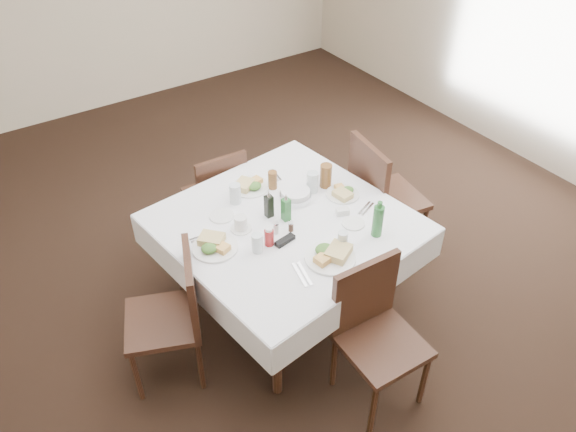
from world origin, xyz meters
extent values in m
plane|color=black|center=(0.00, 0.00, 0.00)|extent=(7.00, 7.00, 0.00)
cube|color=beige|center=(3.00, 0.00, 1.40)|extent=(0.04, 7.00, 2.80)
cylinder|color=black|center=(-0.52, -0.80, 0.36)|extent=(0.06, 0.06, 0.72)
cylinder|color=black|center=(-0.65, 0.23, 0.36)|extent=(0.06, 0.06, 0.72)
cylinder|color=black|center=(0.52, -0.67, 0.36)|extent=(0.06, 0.06, 0.72)
cylinder|color=black|center=(0.38, 0.37, 0.36)|extent=(0.06, 0.06, 0.72)
cube|color=black|center=(-0.07, -0.22, 0.73)|extent=(1.46, 1.46, 0.03)
cube|color=white|center=(-0.07, -0.22, 0.76)|extent=(1.61, 1.61, 0.01)
cube|color=white|center=(-0.16, 0.49, 0.65)|extent=(1.43, 0.19, 0.22)
cube|color=white|center=(0.02, -0.93, 0.65)|extent=(1.43, 0.19, 0.22)
cube|color=white|center=(0.64, -0.13, 0.65)|extent=(0.19, 1.43, 0.22)
cube|color=white|center=(-0.78, -0.31, 0.65)|extent=(0.19, 1.43, 0.22)
cube|color=black|center=(-0.11, 0.73, 0.41)|extent=(0.42, 0.42, 0.04)
cube|color=black|center=(-0.12, 0.54, 0.64)|extent=(0.41, 0.05, 0.44)
cylinder|color=black|center=(0.07, 0.90, 0.21)|extent=(0.03, 0.03, 0.41)
cylinder|color=black|center=(0.05, 0.55, 0.21)|extent=(0.03, 0.03, 0.41)
cylinder|color=black|center=(-0.28, 0.91, 0.21)|extent=(0.03, 0.03, 0.41)
cylinder|color=black|center=(-0.30, 0.56, 0.21)|extent=(0.03, 0.03, 0.41)
cube|color=black|center=(-0.02, -1.15, 0.45)|extent=(0.46, 0.46, 0.04)
cube|color=black|center=(-0.01, -0.95, 0.69)|extent=(0.44, 0.06, 0.48)
cylinder|color=black|center=(-0.22, -1.33, 0.23)|extent=(0.04, 0.04, 0.45)
cylinder|color=black|center=(-0.21, -0.95, 0.23)|extent=(0.04, 0.04, 0.45)
cylinder|color=black|center=(0.16, -1.35, 0.23)|extent=(0.04, 0.04, 0.45)
cylinder|color=black|center=(0.18, -0.97, 0.23)|extent=(0.04, 0.04, 0.45)
cube|color=black|center=(0.93, -0.14, 0.49)|extent=(0.54, 0.54, 0.04)
cube|color=black|center=(0.71, -0.11, 0.75)|extent=(0.11, 0.48, 0.52)
cylinder|color=black|center=(1.10, -0.38, 0.24)|extent=(0.04, 0.04, 0.49)
cylinder|color=black|center=(0.69, -0.32, 0.24)|extent=(0.04, 0.04, 0.49)
cylinder|color=black|center=(1.16, 0.03, 0.24)|extent=(0.04, 0.04, 0.49)
cylinder|color=black|center=(0.76, 0.09, 0.24)|extent=(0.04, 0.04, 0.49)
cube|color=black|center=(-1.00, -0.28, 0.45)|extent=(0.57, 0.57, 0.04)
cube|color=black|center=(-0.81, -0.35, 0.69)|extent=(0.20, 0.42, 0.48)
cylinder|color=black|center=(-1.10, -0.03, 0.22)|extent=(0.04, 0.04, 0.45)
cylinder|color=black|center=(-0.75, -0.17, 0.22)|extent=(0.04, 0.04, 0.45)
cylinder|color=black|center=(-1.24, -0.38, 0.22)|extent=(0.04, 0.04, 0.45)
cylinder|color=black|center=(-0.89, -0.52, 0.22)|extent=(0.04, 0.04, 0.45)
cylinder|color=white|center=(-0.07, 0.23, 0.77)|extent=(0.26, 0.26, 0.01)
cube|color=tan|center=(-0.11, 0.24, 0.80)|extent=(0.17, 0.16, 0.04)
cube|color=#F09B3F|center=(-0.02, 0.24, 0.79)|extent=(0.10, 0.09, 0.03)
ellipsoid|color=#2B5F1A|center=(-0.06, 0.19, 0.80)|extent=(0.10, 0.09, 0.04)
cylinder|color=white|center=(-0.04, -0.66, 0.77)|extent=(0.31, 0.31, 0.02)
cube|color=tan|center=(0.00, -0.68, 0.80)|extent=(0.20, 0.19, 0.05)
cube|color=#F09B3F|center=(-0.10, -0.67, 0.80)|extent=(0.11, 0.09, 0.04)
ellipsoid|color=#2B5F1A|center=(-0.05, -0.61, 0.80)|extent=(0.11, 0.10, 0.05)
cylinder|color=white|center=(0.41, -0.20, 0.77)|extent=(0.23, 0.23, 0.01)
cube|color=tan|center=(0.39, -0.23, 0.79)|extent=(0.11, 0.13, 0.04)
cube|color=#F09B3F|center=(0.42, -0.15, 0.79)|extent=(0.08, 0.09, 0.03)
ellipsoid|color=#2B5F1A|center=(0.45, -0.20, 0.79)|extent=(0.09, 0.08, 0.04)
cylinder|color=white|center=(-0.57, -0.20, 0.77)|extent=(0.28, 0.28, 0.01)
cube|color=tan|center=(-0.57, -0.15, 0.80)|extent=(0.18, 0.19, 0.05)
cube|color=#F09B3F|center=(-0.55, -0.24, 0.79)|extent=(0.10, 0.11, 0.04)
ellipsoid|color=#2B5F1A|center=(-0.61, -0.21, 0.80)|extent=(0.10, 0.09, 0.05)
cylinder|color=white|center=(-0.39, 0.05, 0.77)|extent=(0.16, 0.16, 0.01)
cylinder|color=white|center=(0.28, -0.48, 0.77)|extent=(0.15, 0.15, 0.01)
cylinder|color=silver|center=(-0.23, 0.14, 0.83)|extent=(0.08, 0.08, 0.14)
cylinder|color=silver|center=(0.08, -0.62, 0.82)|extent=(0.06, 0.06, 0.12)
cylinder|color=silver|center=(0.27, -0.04, 0.84)|extent=(0.08, 0.08, 0.15)
cylinder|color=silver|center=(-0.37, -0.36, 0.82)|extent=(0.07, 0.07, 0.12)
cylinder|color=brown|center=(0.06, 0.14, 0.83)|extent=(0.06, 0.06, 0.13)
cylinder|color=brown|center=(0.38, -0.05, 0.85)|extent=(0.08, 0.08, 0.17)
cylinder|color=silver|center=(0.12, -0.05, 0.78)|extent=(0.22, 0.22, 0.04)
cylinder|color=white|center=(0.12, -0.05, 0.81)|extent=(0.20, 0.20, 0.04)
cube|color=black|center=(-0.13, -0.11, 0.84)|extent=(0.05, 0.05, 0.16)
cone|color=silver|center=(-0.13, -0.11, 0.94)|extent=(0.03, 0.03, 0.04)
cube|color=#2A6D32|center=(-0.05, -0.20, 0.84)|extent=(0.05, 0.05, 0.16)
cone|color=silver|center=(-0.05, -0.20, 0.94)|extent=(0.03, 0.03, 0.04)
cylinder|color=maroon|center=(-0.28, -0.35, 0.82)|extent=(0.06, 0.06, 0.11)
cylinder|color=white|center=(-0.28, -0.35, 0.88)|extent=(0.04, 0.04, 0.02)
cylinder|color=white|center=(-0.18, -0.28, 0.80)|extent=(0.04, 0.04, 0.07)
cylinder|color=silver|center=(-0.18, -0.28, 0.84)|extent=(0.04, 0.04, 0.01)
cylinder|color=#442D1E|center=(-0.09, -0.31, 0.79)|extent=(0.03, 0.03, 0.06)
cylinder|color=silver|center=(-0.09, -0.31, 0.83)|extent=(0.03, 0.03, 0.01)
cylinder|color=white|center=(-0.35, -0.13, 0.77)|extent=(0.13, 0.13, 0.01)
cylinder|color=white|center=(-0.35, -0.13, 0.82)|extent=(0.08, 0.08, 0.09)
cylinder|color=black|center=(-0.35, -0.13, 0.85)|extent=(0.07, 0.07, 0.01)
torus|color=white|center=(-0.31, -0.09, 0.82)|extent=(0.05, 0.05, 0.06)
cube|color=black|center=(-0.19, -0.39, 0.78)|extent=(0.14, 0.07, 0.03)
cylinder|color=#2A6D32|center=(0.33, -0.64, 0.87)|extent=(0.07, 0.07, 0.22)
cylinder|color=#2A6D32|center=(0.33, -0.64, 1.00)|extent=(0.03, 0.03, 0.04)
cube|color=white|center=(0.28, -0.36, 0.78)|extent=(0.10, 0.08, 0.04)
cube|color=pink|center=(0.28, -0.36, 0.79)|extent=(0.07, 0.06, 0.02)
cube|color=silver|center=(0.15, 0.26, 0.77)|extent=(0.04, 0.15, 0.01)
cube|color=silver|center=(0.17, 0.26, 0.77)|extent=(0.04, 0.15, 0.01)
cube|color=silver|center=(-0.25, -0.68, 0.77)|extent=(0.06, 0.20, 0.01)
cube|color=silver|center=(-0.28, -0.68, 0.77)|extent=(0.06, 0.20, 0.01)
cube|color=silver|center=(0.45, -0.42, 0.77)|extent=(0.16, 0.08, 0.01)
cube|color=silver|center=(0.44, -0.40, 0.77)|extent=(0.16, 0.08, 0.01)
cube|color=silver|center=(-0.58, -0.05, 0.77)|extent=(0.17, 0.03, 0.01)
cube|color=silver|center=(-0.59, -0.08, 0.77)|extent=(0.17, 0.03, 0.01)
camera|label=1|loc=(-1.62, -2.56, 3.04)|focal=35.00mm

